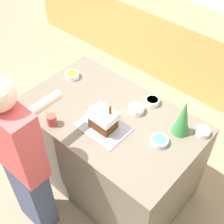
{
  "coord_description": "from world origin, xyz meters",
  "views": [
    {
      "loc": [
        1.23,
        -1.37,
        2.87
      ],
      "look_at": [
        0.02,
        0.0,
        1.02
      ],
      "focal_mm": 50.0,
      "sensor_mm": 36.0,
      "label": 1
    }
  ],
  "objects_px": {
    "candy_bowl_behind_tray": "(152,101)",
    "mug": "(52,120)",
    "candy_bowl_near_tray_right": "(136,109)",
    "person": "(23,162)",
    "candy_bowl_far_left": "(203,132)",
    "candy_bowl_beside_tree": "(72,75)",
    "candy_bowl_front_corner": "(160,141)",
    "baking_tray": "(103,127)",
    "decorative_tree": "(183,118)",
    "gingerbread_house": "(103,119)"
  },
  "relations": [
    {
      "from": "candy_bowl_behind_tray",
      "to": "mug",
      "type": "distance_m",
      "value": 0.88
    },
    {
      "from": "candy_bowl_near_tray_right",
      "to": "person",
      "type": "distance_m",
      "value": 1.02
    },
    {
      "from": "candy_bowl_far_left",
      "to": "candy_bowl_beside_tree",
      "type": "distance_m",
      "value": 1.32
    },
    {
      "from": "candy_bowl_front_corner",
      "to": "person",
      "type": "bearing_deg",
      "value": -131.57
    },
    {
      "from": "candy_bowl_near_tray_right",
      "to": "mug",
      "type": "xyz_separation_m",
      "value": [
        -0.43,
        -0.57,
        0.02
      ]
    },
    {
      "from": "candy_bowl_front_corner",
      "to": "baking_tray",
      "type": "bearing_deg",
      "value": -158.59
    },
    {
      "from": "candy_bowl_front_corner",
      "to": "candy_bowl_beside_tree",
      "type": "xyz_separation_m",
      "value": [
        -1.1,
        0.11,
        0.0
      ]
    },
    {
      "from": "baking_tray",
      "to": "person",
      "type": "height_order",
      "value": "person"
    },
    {
      "from": "decorative_tree",
      "to": "mug",
      "type": "bearing_deg",
      "value": -143.01
    },
    {
      "from": "gingerbread_house",
      "to": "person",
      "type": "xyz_separation_m",
      "value": [
        -0.27,
        -0.63,
        -0.18
      ]
    },
    {
      "from": "candy_bowl_near_tray_right",
      "to": "candy_bowl_far_left",
      "type": "bearing_deg",
      "value": 16.0
    },
    {
      "from": "decorative_tree",
      "to": "gingerbread_house",
      "type": "bearing_deg",
      "value": -142.55
    },
    {
      "from": "gingerbread_house",
      "to": "candy_bowl_near_tray_right",
      "type": "height_order",
      "value": "gingerbread_house"
    },
    {
      "from": "decorative_tree",
      "to": "candy_bowl_front_corner",
      "type": "relative_size",
      "value": 2.36
    },
    {
      "from": "person",
      "to": "candy_bowl_far_left",
      "type": "bearing_deg",
      "value": 50.56
    },
    {
      "from": "candy_bowl_far_left",
      "to": "candy_bowl_beside_tree",
      "type": "height_order",
      "value": "candy_bowl_beside_tree"
    },
    {
      "from": "baking_tray",
      "to": "mug",
      "type": "bearing_deg",
      "value": -143.68
    },
    {
      "from": "candy_bowl_near_tray_right",
      "to": "candy_bowl_beside_tree",
      "type": "height_order",
      "value": "candy_bowl_near_tray_right"
    },
    {
      "from": "candy_bowl_far_left",
      "to": "mug",
      "type": "height_order",
      "value": "mug"
    },
    {
      "from": "candy_bowl_front_corner",
      "to": "mug",
      "type": "xyz_separation_m",
      "value": [
        -0.78,
        -0.42,
        0.03
      ]
    },
    {
      "from": "gingerbread_house",
      "to": "candy_bowl_beside_tree",
      "type": "height_order",
      "value": "gingerbread_house"
    },
    {
      "from": "candy_bowl_beside_tree",
      "to": "person",
      "type": "bearing_deg",
      "value": -66.63
    },
    {
      "from": "candy_bowl_behind_tray",
      "to": "candy_bowl_far_left",
      "type": "relative_size",
      "value": 1.04
    },
    {
      "from": "candy_bowl_behind_tray",
      "to": "candy_bowl_front_corner",
      "type": "distance_m",
      "value": 0.45
    },
    {
      "from": "baking_tray",
      "to": "decorative_tree",
      "type": "distance_m",
      "value": 0.64
    },
    {
      "from": "gingerbread_house",
      "to": "candy_bowl_front_corner",
      "type": "relative_size",
      "value": 1.77
    },
    {
      "from": "candy_bowl_behind_tray",
      "to": "mug",
      "type": "bearing_deg",
      "value": -122.28
    },
    {
      "from": "gingerbread_house",
      "to": "candy_bowl_behind_tray",
      "type": "height_order",
      "value": "gingerbread_house"
    },
    {
      "from": "candy_bowl_beside_tree",
      "to": "mug",
      "type": "bearing_deg",
      "value": -58.72
    },
    {
      "from": "candy_bowl_behind_tray",
      "to": "candy_bowl_beside_tree",
      "type": "xyz_separation_m",
      "value": [
        -0.79,
        -0.22,
        -0.0
      ]
    },
    {
      "from": "candy_bowl_near_tray_right",
      "to": "mug",
      "type": "height_order",
      "value": "mug"
    },
    {
      "from": "decorative_tree",
      "to": "mug",
      "type": "height_order",
      "value": "decorative_tree"
    },
    {
      "from": "candy_bowl_near_tray_right",
      "to": "candy_bowl_beside_tree",
      "type": "distance_m",
      "value": 0.76
    },
    {
      "from": "candy_bowl_far_left",
      "to": "candy_bowl_behind_tray",
      "type": "bearing_deg",
      "value": 178.32
    },
    {
      "from": "baking_tray",
      "to": "candy_bowl_far_left",
      "type": "xyz_separation_m",
      "value": [
        0.64,
        0.48,
        0.02
      ]
    },
    {
      "from": "candy_bowl_far_left",
      "to": "mug",
      "type": "bearing_deg",
      "value": -143.32
    },
    {
      "from": "gingerbread_house",
      "to": "candy_bowl_behind_tray",
      "type": "xyz_separation_m",
      "value": [
        0.13,
        0.5,
        -0.07
      ]
    },
    {
      "from": "candy_bowl_front_corner",
      "to": "candy_bowl_near_tray_right",
      "type": "bearing_deg",
      "value": 156.56
    },
    {
      "from": "candy_bowl_behind_tray",
      "to": "candy_bowl_near_tray_right",
      "type": "xyz_separation_m",
      "value": [
        -0.04,
        -0.17,
        0.0
      ]
    },
    {
      "from": "gingerbread_house",
      "to": "candy_bowl_near_tray_right",
      "type": "relative_size",
      "value": 1.85
    },
    {
      "from": "baking_tray",
      "to": "person",
      "type": "bearing_deg",
      "value": -113.37
    },
    {
      "from": "gingerbread_house",
      "to": "decorative_tree",
      "type": "xyz_separation_m",
      "value": [
        0.5,
        0.38,
        0.06
      ]
    },
    {
      "from": "mug",
      "to": "person",
      "type": "xyz_separation_m",
      "value": [
        0.07,
        -0.38,
        -0.13
      ]
    },
    {
      "from": "candy_bowl_behind_tray",
      "to": "person",
      "type": "bearing_deg",
      "value": -109.67
    },
    {
      "from": "candy_bowl_front_corner",
      "to": "decorative_tree",
      "type": "bearing_deg",
      "value": 74.56
    },
    {
      "from": "candy_bowl_behind_tray",
      "to": "candy_bowl_far_left",
      "type": "distance_m",
      "value": 0.51
    },
    {
      "from": "candy_bowl_behind_tray",
      "to": "candy_bowl_near_tray_right",
      "type": "height_order",
      "value": "candy_bowl_near_tray_right"
    },
    {
      "from": "candy_bowl_beside_tree",
      "to": "person",
      "type": "height_order",
      "value": "person"
    },
    {
      "from": "decorative_tree",
      "to": "candy_bowl_front_corner",
      "type": "height_order",
      "value": "decorative_tree"
    },
    {
      "from": "candy_bowl_front_corner",
      "to": "candy_bowl_far_left",
      "type": "xyz_separation_m",
      "value": [
        0.2,
        0.31,
        -0.0
      ]
    }
  ]
}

